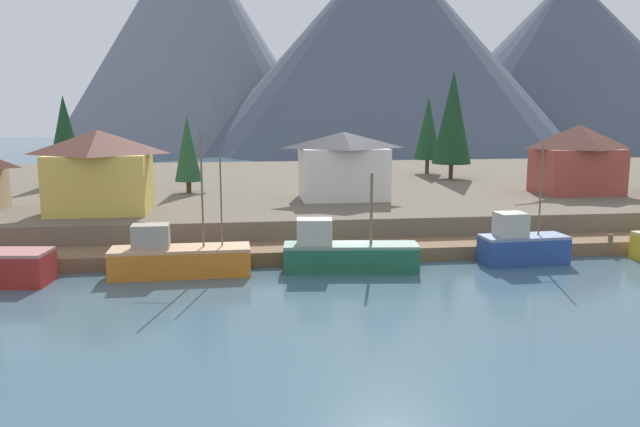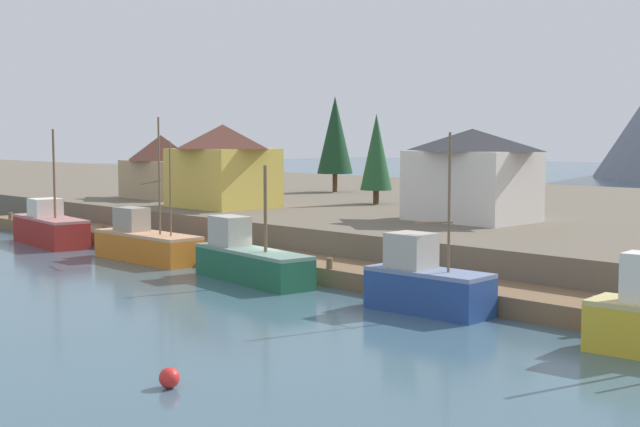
{
  "view_description": "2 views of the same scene",
  "coord_description": "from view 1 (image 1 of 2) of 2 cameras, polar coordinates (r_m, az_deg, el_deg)",
  "views": [
    {
      "loc": [
        -8.07,
        -43.82,
        10.92
      ],
      "look_at": [
        -1.76,
        2.4,
        3.3
      ],
      "focal_mm": 36.15,
      "sensor_mm": 36.0,
      "label": 1
    },
    {
      "loc": [
        38.18,
        -33.43,
        8.31
      ],
      "look_at": [
        1.27,
        2.1,
        3.77
      ],
      "focal_mm": 49.33,
      "sensor_mm": 36.0,
      "label": 2
    }
  ],
  "objects": [
    {
      "name": "mountain_central_peak",
      "position": [
        176.11,
        5.86,
        14.64
      ],
      "size": [
        98.65,
        98.65,
        55.04
      ],
      "primitive_type": "cone",
      "color": "#475160",
      "rests_on": "ground_plane"
    },
    {
      "name": "ground_plane",
      "position": [
        65.33,
        -0.55,
        -0.79
      ],
      "size": [
        400.0,
        400.0,
        1.0
      ],
      "primitive_type": "cube",
      "color": "#3D5B6B"
    },
    {
      "name": "house_red",
      "position": [
        69.23,
        21.82,
        4.55
      ],
      "size": [
        8.13,
        5.9,
        6.86
      ],
      "color": "#9E4238",
      "rests_on": "shoreline_bank"
    },
    {
      "name": "fishing_boat_orange",
      "position": [
        43.6,
        -12.49,
        -3.89
      ],
      "size": [
        9.13,
        2.72,
        9.52
      ],
      "rotation": [
        0.0,
        0.0,
        0.01
      ],
      "color": "#CC6B1E",
      "rests_on": "ground_plane"
    },
    {
      "name": "house_white",
      "position": [
        60.49,
        2.07,
        4.32
      ],
      "size": [
        8.32,
        6.05,
        6.29
      ],
      "color": "silver",
      "rests_on": "shoreline_bank"
    },
    {
      "name": "fishing_boat_green",
      "position": [
        43.8,
        2.29,
        -3.55
      ],
      "size": [
        9.29,
        3.38,
        6.69
      ],
      "rotation": [
        0.0,
        0.0,
        -0.12
      ],
      "color": "#1E5B3D",
      "rests_on": "ground_plane"
    },
    {
      "name": "shoreline_bank",
      "position": [
        76.86,
        -1.68,
        2.04
      ],
      "size": [
        400.0,
        56.0,
        2.5
      ],
      "primitive_type": "cube",
      "color": "#665B4C",
      "rests_on": "ground_plane"
    },
    {
      "name": "conifer_near_right",
      "position": [
        76.88,
        -21.67,
        6.74
      ],
      "size": [
        3.69,
        3.69,
        9.9
      ],
      "color": "#4C3823",
      "rests_on": "shoreline_bank"
    },
    {
      "name": "conifer_mid_right",
      "position": [
        66.07,
        -11.64,
        5.62
      ],
      "size": [
        2.72,
        2.72,
        7.7
      ],
      "color": "#4C3823",
      "rests_on": "shoreline_bank"
    },
    {
      "name": "fishing_boat_blue",
      "position": [
        47.91,
        17.38,
        -2.67
      ],
      "size": [
        6.17,
        2.64,
        8.47
      ],
      "rotation": [
        0.0,
        0.0,
        0.05
      ],
      "color": "navy",
      "rests_on": "ground_plane"
    },
    {
      "name": "dock",
      "position": [
        47.67,
        2.17,
        -3.36
      ],
      "size": [
        80.0,
        4.0,
        1.6
      ],
      "color": "brown",
      "rests_on": "ground_plane"
    },
    {
      "name": "mountain_east_peak",
      "position": [
        215.06,
        20.93,
        12.59
      ],
      "size": [
        98.33,
        98.33,
        51.2
      ],
      "primitive_type": "cone",
      "color": "#475160",
      "rests_on": "ground_plane"
    },
    {
      "name": "mountain_west_peak",
      "position": [
        198.2,
        -11.26,
        15.31
      ],
      "size": [
        79.98,
        79.98,
        64.74
      ],
      "primitive_type": "cone",
      "color": "slate",
      "rests_on": "ground_plane"
    },
    {
      "name": "conifer_near_left",
      "position": [
        85.52,
        9.55,
        7.44
      ],
      "size": [
        3.49,
        3.49,
        9.94
      ],
      "color": "#4C3823",
      "rests_on": "shoreline_bank"
    },
    {
      "name": "house_yellow",
      "position": [
        55.56,
        -18.94,
        3.63
      ],
      "size": [
        8.18,
        6.61,
        6.74
      ],
      "color": "gold",
      "rests_on": "shoreline_bank"
    },
    {
      "name": "conifer_back_left",
      "position": [
        79.29,
        11.66,
        8.35
      ],
      "size": [
        4.68,
        4.68,
        12.95
      ],
      "color": "#4C3823",
      "rests_on": "shoreline_bank"
    }
  ]
}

